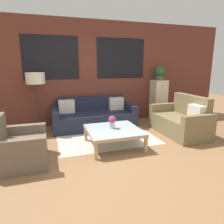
% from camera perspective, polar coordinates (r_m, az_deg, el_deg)
% --- Properties ---
extents(ground_plane, '(16.00, 16.00, 0.00)m').
position_cam_1_polar(ground_plane, '(3.65, 1.37, -13.03)').
color(ground_plane, '#8E6642').
extents(wall_back_brick, '(8.40, 0.09, 2.80)m').
position_cam_1_polar(wall_back_brick, '(5.63, -6.88, 11.02)').
color(wall_back_brick, brown).
rests_on(wall_back_brick, ground_plane).
extents(rug, '(2.18, 1.73, 0.00)m').
position_cam_1_polar(rug, '(4.71, -1.98, -6.80)').
color(rug, beige).
rests_on(rug, ground_plane).
extents(couch_dark, '(2.14, 0.88, 0.78)m').
position_cam_1_polar(couch_dark, '(5.33, -5.23, -1.37)').
color(couch_dark, '#1E2338').
rests_on(couch_dark, ground_plane).
extents(settee_vintage, '(0.80, 1.46, 0.92)m').
position_cam_1_polar(settee_vintage, '(5.05, 19.10, -2.48)').
color(settee_vintage, olive).
rests_on(settee_vintage, ground_plane).
extents(armchair_corner, '(0.80, 0.91, 0.84)m').
position_cam_1_polar(armchair_corner, '(3.68, -25.07, -9.33)').
color(armchair_corner, '#6B5B4C').
rests_on(armchair_corner, ground_plane).
extents(coffee_table, '(1.04, 1.04, 0.36)m').
position_cam_1_polar(coffee_table, '(4.04, 0.43, -5.49)').
color(coffee_table, silver).
rests_on(coffee_table, ground_plane).
extents(floor_lamp, '(0.44, 0.44, 1.45)m').
position_cam_1_polar(floor_lamp, '(5.14, -21.03, 8.46)').
color(floor_lamp, '#2D2D2D').
rests_on(floor_lamp, ground_plane).
extents(drawer_cabinet, '(0.41, 0.42, 1.19)m').
position_cam_1_polar(drawer_cabinet, '(6.21, 13.09, 3.39)').
color(drawer_cabinet, beige).
rests_on(drawer_cabinet, ground_plane).
extents(potted_plant, '(0.30, 0.30, 0.41)m').
position_cam_1_polar(potted_plant, '(6.13, 13.48, 10.87)').
color(potted_plant, '#47474C').
rests_on(potted_plant, drawer_cabinet).
extents(flower_vase, '(0.15, 0.15, 0.26)m').
position_cam_1_polar(flower_vase, '(4.04, 0.05, -2.62)').
color(flower_vase, '#ADBCC6').
rests_on(flower_vase, coffee_table).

